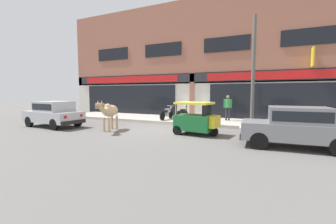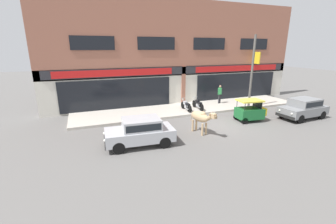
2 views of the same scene
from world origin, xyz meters
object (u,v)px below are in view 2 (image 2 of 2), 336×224
auto_rickshaw (250,112)px  motorcycle_1 (198,104)px  pedestrian (220,92)px  utility_pole (252,72)px  car_1 (140,130)px  motorcycle_0 (186,106)px  cow (201,117)px  car_0 (303,107)px

auto_rickshaw → motorcycle_1: 4.19m
pedestrian → utility_pole: utility_pole is taller
car_1 → motorcycle_1: size_ratio=2.04×
motorcycle_0 → utility_pole: 6.01m
car_1 → cow: bearing=5.5°
car_1 → utility_pole: bearing=20.9°
cow → auto_rickshaw: bearing=11.0°
auto_rickshaw → motorcycle_0: bearing=132.7°
cow → pedestrian: (4.94, 5.47, 0.16)m
car_1 → motorcycle_0: car_1 is taller
cow → motorcycle_0: (1.15, 4.37, -0.44)m
car_0 → auto_rickshaw: bearing=167.5°
motorcycle_1 → utility_pole: size_ratio=0.32×
car_0 → utility_pole: size_ratio=0.64×
car_1 → pedestrian: pedestrian is taller
cow → motorcycle_1: bearing=63.5°
utility_pole → motorcycle_1: bearing=168.6°
cow → pedestrian: bearing=47.9°
auto_rickshaw → motorcycle_0: auto_rickshaw is taller
cow → motorcycle_1: (2.22, 4.43, -0.44)m
car_1 → motorcycle_1: 7.65m
utility_pole → cow: bearing=-151.5°
pedestrian → cow: bearing=-132.1°
cow → auto_rickshaw: 4.48m
motorcycle_0 → motorcycle_1: bearing=3.6°
utility_pole → auto_rickshaw: bearing=-128.7°
cow → car_1: 3.76m
car_1 → auto_rickshaw: (8.12, 1.22, -0.15)m
motorcycle_1 → car_0: bearing=-36.1°
cow → auto_rickshaw: (4.38, 0.85, -0.35)m
auto_rickshaw → motorcycle_0: (-3.24, 3.51, -0.10)m
car_1 → motorcycle_0: bearing=44.1°
motorcycle_0 → utility_pole: size_ratio=0.32×
car_0 → pedestrian: pedestrian is taller
car_0 → auto_rickshaw: (-3.95, 0.88, -0.15)m
motorcycle_1 → utility_pole: bearing=-11.4°
car_1 → utility_pole: (10.29, 3.92, 2.24)m
pedestrian → utility_pole: (1.62, -1.91, 1.89)m
car_0 → motorcycle_0: size_ratio=2.03×
motorcycle_0 → utility_pole: (5.41, -0.81, 2.49)m
auto_rickshaw → utility_pole: bearing=51.3°
car_1 → pedestrian: 10.45m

